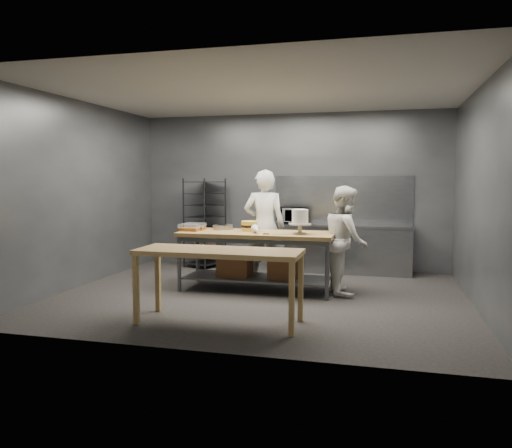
{
  "coord_description": "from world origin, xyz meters",
  "views": [
    {
      "loc": [
        1.78,
        -7.14,
        1.76
      ],
      "look_at": [
        -0.14,
        0.28,
        1.05
      ],
      "focal_mm": 35.0,
      "sensor_mm": 36.0,
      "label": 1
    }
  ],
  "objects_px": {
    "chef_behind": "(264,226)",
    "work_table": "(256,254)",
    "frosted_cake_stand": "(300,219)",
    "chef_right": "(345,240)",
    "near_counter": "(219,257)",
    "layer_cake": "(249,226)",
    "speed_rack": "(205,224)",
    "microwave": "(292,215)"
  },
  "relations": [
    {
      "from": "speed_rack",
      "to": "chef_right",
      "type": "distance_m",
      "value": 3.29
    },
    {
      "from": "near_counter",
      "to": "layer_cake",
      "type": "xyz_separation_m",
      "value": [
        -0.14,
        1.92,
        0.19
      ]
    },
    {
      "from": "chef_behind",
      "to": "layer_cake",
      "type": "relative_size",
      "value": 7.52
    },
    {
      "from": "microwave",
      "to": "frosted_cake_stand",
      "type": "height_order",
      "value": "frosted_cake_stand"
    },
    {
      "from": "near_counter",
      "to": "work_table",
      "type": "bearing_deg",
      "value": 90.16
    },
    {
      "from": "chef_right",
      "to": "microwave",
      "type": "relative_size",
      "value": 3.03
    },
    {
      "from": "frosted_cake_stand",
      "to": "layer_cake",
      "type": "bearing_deg",
      "value": 165.78
    },
    {
      "from": "chef_right",
      "to": "layer_cake",
      "type": "xyz_separation_m",
      "value": [
        -1.5,
        -0.06,
        0.18
      ]
    },
    {
      "from": "speed_rack",
      "to": "chef_right",
      "type": "xyz_separation_m",
      "value": [
        2.87,
        -1.61,
        -0.03
      ]
    },
    {
      "from": "speed_rack",
      "to": "frosted_cake_stand",
      "type": "xyz_separation_m",
      "value": [
        2.21,
        -1.88,
        0.29
      ]
    },
    {
      "from": "work_table",
      "to": "near_counter",
      "type": "xyz_separation_m",
      "value": [
        0.01,
        -1.83,
        0.24
      ]
    },
    {
      "from": "microwave",
      "to": "frosted_cake_stand",
      "type": "distance_m",
      "value": 2.03
    },
    {
      "from": "layer_cake",
      "to": "frosted_cake_stand",
      "type": "bearing_deg",
      "value": -14.22
    },
    {
      "from": "chef_behind",
      "to": "microwave",
      "type": "height_order",
      "value": "chef_behind"
    },
    {
      "from": "microwave",
      "to": "frosted_cake_stand",
      "type": "bearing_deg",
      "value": -76.18
    },
    {
      "from": "chef_right",
      "to": "work_table",
      "type": "bearing_deg",
      "value": 83.33
    },
    {
      "from": "near_counter",
      "to": "speed_rack",
      "type": "distance_m",
      "value": 3.89
    },
    {
      "from": "work_table",
      "to": "near_counter",
      "type": "distance_m",
      "value": 1.84
    },
    {
      "from": "frosted_cake_stand",
      "to": "chef_right",
      "type": "bearing_deg",
      "value": 22.68
    },
    {
      "from": "chef_behind",
      "to": "chef_right",
      "type": "height_order",
      "value": "chef_behind"
    },
    {
      "from": "chef_behind",
      "to": "microwave",
      "type": "distance_m",
      "value": 1.24
    },
    {
      "from": "work_table",
      "to": "chef_right",
      "type": "xyz_separation_m",
      "value": [
        1.36,
        0.15,
        0.25
      ]
    },
    {
      "from": "speed_rack",
      "to": "frosted_cake_stand",
      "type": "bearing_deg",
      "value": -40.41
    },
    {
      "from": "work_table",
      "to": "frosted_cake_stand",
      "type": "distance_m",
      "value": 0.92
    },
    {
      "from": "near_counter",
      "to": "speed_rack",
      "type": "bearing_deg",
      "value": 112.81
    },
    {
      "from": "near_counter",
      "to": "chef_behind",
      "type": "relative_size",
      "value": 1.06
    },
    {
      "from": "chef_behind",
      "to": "layer_cake",
      "type": "xyz_separation_m",
      "value": [
        -0.12,
        -0.54,
        0.05
      ]
    },
    {
      "from": "chef_behind",
      "to": "work_table",
      "type": "bearing_deg",
      "value": 83.66
    },
    {
      "from": "chef_right",
      "to": "frosted_cake_stand",
      "type": "xyz_separation_m",
      "value": [
        -0.65,
        -0.27,
        0.33
      ]
    },
    {
      "from": "speed_rack",
      "to": "layer_cake",
      "type": "distance_m",
      "value": 2.16
    },
    {
      "from": "near_counter",
      "to": "chef_right",
      "type": "bearing_deg",
      "value": 55.53
    },
    {
      "from": "work_table",
      "to": "near_counter",
      "type": "bearing_deg",
      "value": -89.84
    },
    {
      "from": "work_table",
      "to": "microwave",
      "type": "distance_m",
      "value": 1.92
    },
    {
      "from": "chef_behind",
      "to": "microwave",
      "type": "bearing_deg",
      "value": -109.74
    },
    {
      "from": "near_counter",
      "to": "frosted_cake_stand",
      "type": "distance_m",
      "value": 1.88
    },
    {
      "from": "microwave",
      "to": "frosted_cake_stand",
      "type": "xyz_separation_m",
      "value": [
        0.48,
        -1.96,
        0.1
      ]
    },
    {
      "from": "near_counter",
      "to": "microwave",
      "type": "xyz_separation_m",
      "value": [
        0.22,
        3.67,
        0.24
      ]
    },
    {
      "from": "speed_rack",
      "to": "microwave",
      "type": "height_order",
      "value": "speed_rack"
    },
    {
      "from": "chef_right",
      "to": "speed_rack",
      "type": "bearing_deg",
      "value": 47.75
    },
    {
      "from": "layer_cake",
      "to": "near_counter",
      "type": "bearing_deg",
      "value": -85.75
    },
    {
      "from": "chef_behind",
      "to": "microwave",
      "type": "xyz_separation_m",
      "value": [
        0.25,
        1.21,
        0.1
      ]
    },
    {
      "from": "chef_right",
      "to": "frosted_cake_stand",
      "type": "height_order",
      "value": "chef_right"
    }
  ]
}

